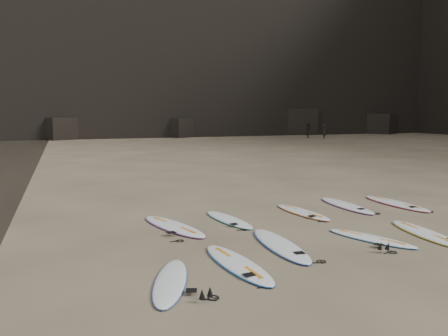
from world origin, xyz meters
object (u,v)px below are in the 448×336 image
at_px(surfboard_8, 346,205).
at_px(surfboard_6, 229,219).
at_px(surfboard_4, 425,233).
at_px(surfboard_1, 237,263).
at_px(surfboard_5, 173,226).
at_px(person_b, 309,131).
at_px(surfboard_2, 280,245).
at_px(surfboard_3, 371,238).
at_px(surfboard_7, 302,212).
at_px(person_a, 324,131).
at_px(surfboard_0, 170,281).
at_px(surfboard_9, 396,203).

bearing_deg(surfboard_8, surfboard_6, -173.80).
relative_size(surfboard_4, surfboard_6, 1.10).
height_order(surfboard_1, surfboard_5, surfboard_5).
bearing_deg(surfboard_4, person_b, 70.30).
xyz_separation_m(surfboard_2, surfboard_3, (2.30, -0.27, -0.01)).
xyz_separation_m(surfboard_4, surfboard_6, (-4.09, 3.03, -0.00)).
relative_size(surfboard_7, person_a, 1.45).
height_order(surfboard_3, person_a, person_a).
relative_size(surfboard_3, surfboard_8, 0.83).
bearing_deg(surfboard_0, person_b, 75.49).
height_order(surfboard_8, person_b, person_b).
xyz_separation_m(surfboard_2, surfboard_9, (5.73, 2.75, 0.00)).
relative_size(surfboard_2, surfboard_6, 1.16).
height_order(surfboard_7, surfboard_8, surfboard_8).
distance_m(surfboard_6, person_a, 41.46).
bearing_deg(surfboard_2, surfboard_7, 54.94).
height_order(surfboard_5, surfboard_7, surfboard_5).
height_order(surfboard_5, surfboard_9, same).
bearing_deg(surfboard_4, surfboard_0, -165.00).
height_order(surfboard_4, person_b, person_b).
bearing_deg(person_a, surfboard_0, 7.95).
bearing_deg(surfboard_2, person_b, 61.43).
height_order(surfboard_4, surfboard_8, surfboard_8).
distance_m(surfboard_5, surfboard_8, 5.91).
xyz_separation_m(surfboard_6, surfboard_7, (2.42, 0.09, 0.00)).
bearing_deg(surfboard_0, surfboard_8, 51.83).
relative_size(surfboard_4, surfboard_5, 0.93).
relative_size(surfboard_9, person_a, 1.65).
distance_m(surfboard_2, surfboard_5, 3.09).
distance_m(surfboard_1, surfboard_4, 5.24).
bearing_deg(surfboard_6, surfboard_5, 177.80).
bearing_deg(surfboard_9, surfboard_5, -179.86).
distance_m(surfboard_3, person_b, 43.90).
height_order(surfboard_6, surfboard_8, surfboard_8).
xyz_separation_m(surfboard_2, surfboard_7, (2.17, 2.73, -0.01)).
xyz_separation_m(surfboard_1, surfboard_6, (1.13, 3.45, -0.00)).
distance_m(surfboard_6, person_b, 42.77).
height_order(surfboard_0, surfboard_9, surfboard_9).
bearing_deg(surfboard_7, surfboard_0, -148.61).
bearing_deg(surfboard_6, surfboard_3, -57.81).
height_order(surfboard_0, surfboard_1, surfboard_1).
relative_size(surfboard_0, surfboard_4, 0.88).
relative_size(surfboard_0, surfboard_5, 0.82).
xyz_separation_m(surfboard_1, surfboard_2, (1.38, 0.81, 0.00)).
height_order(surfboard_4, surfboard_9, surfboard_9).
bearing_deg(person_b, surfboard_3, 175.67).
bearing_deg(surfboard_1, surfboard_6, 66.56).
bearing_deg(surfboard_7, person_b, 51.51).
bearing_deg(surfboard_2, surfboard_5, 131.00).
relative_size(surfboard_3, surfboard_4, 0.87).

